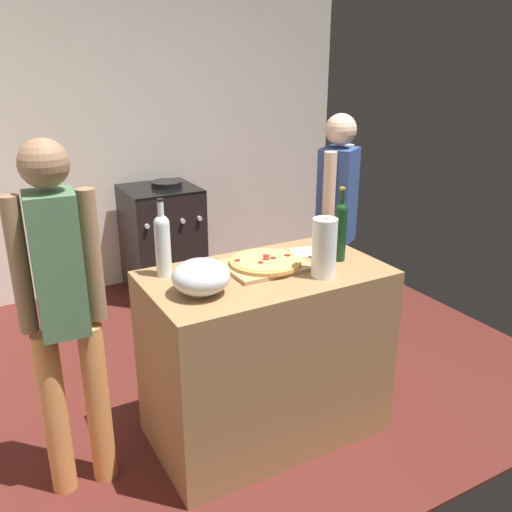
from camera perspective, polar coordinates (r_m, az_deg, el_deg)
ground_plane at (r=3.84m, az=-4.37°, el=-9.75°), size 3.87×3.51×0.02m
kitchen_wall_rear at (r=4.78m, az=-12.63°, el=12.49°), size 3.87×0.10×2.60m
counter at (r=2.87m, az=0.99°, el=-10.19°), size 1.17×0.66×0.92m
cutting_board at (r=2.72m, az=0.98°, el=-0.99°), size 0.40×0.32×0.02m
pizza at (r=2.71m, az=0.99°, el=-0.58°), size 0.36×0.36×0.03m
mixing_bowl at (r=2.41m, az=-5.74°, el=-2.17°), size 0.26×0.26×0.16m
paper_towel_roll at (r=2.58m, az=7.10°, el=0.84°), size 0.12×0.12×0.29m
wine_bottle_amber at (r=2.60m, az=-9.67°, el=1.41°), size 0.07×0.07×0.38m
wine_bottle_clear at (r=2.79m, az=8.74°, el=2.81°), size 0.06×0.06×0.38m
recipe_sheet at (r=2.95m, az=5.81°, el=0.48°), size 0.24×0.19×0.00m
stove at (r=4.62m, az=-9.67°, el=1.63°), size 0.57×0.59×0.94m
person_in_stripes at (r=2.44m, az=-19.42°, el=-4.93°), size 0.36×0.22×1.62m
person_in_red at (r=3.51m, az=8.30°, el=3.39°), size 0.33×0.28×1.58m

